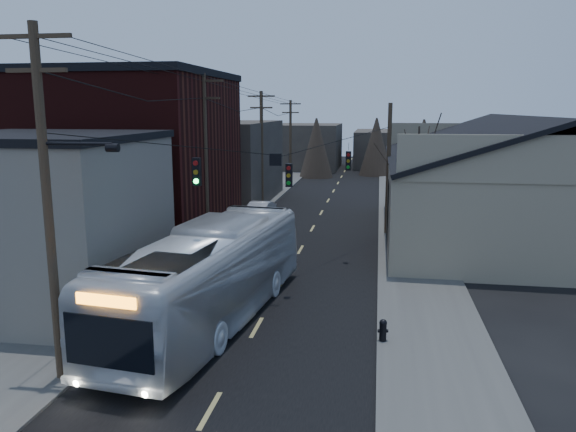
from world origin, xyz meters
name	(u,v)px	position (x,y,z in m)	size (l,w,h in m)	color
road_surface	(319,217)	(0.00, 30.00, 0.01)	(9.00, 110.00, 0.02)	black
sidewalk_left	(235,214)	(-6.50, 30.00, 0.06)	(4.00, 110.00, 0.12)	#474744
sidewalk_right	(406,219)	(6.50, 30.00, 0.06)	(4.00, 110.00, 0.12)	#474744
building_clapboard	(46,224)	(-9.00, 9.00, 3.50)	(8.00, 8.00, 7.00)	#6E655B
building_brick	(135,162)	(-10.00, 20.00, 5.00)	(10.00, 12.00, 10.00)	black
building_left_far	(219,162)	(-9.50, 36.00, 3.50)	(9.00, 14.00, 7.00)	#362F2B
warehouse	(517,197)	(13.00, 25.00, 2.70)	(16.16, 20.60, 7.73)	gray
building_far_left	(303,146)	(-6.00, 65.00, 3.00)	(10.00, 12.00, 6.00)	#362F2B
building_far_right	(398,149)	(7.00, 70.00, 2.50)	(12.00, 14.00, 5.00)	#362F2B
bare_tree	(416,192)	(6.50, 20.00, 3.60)	(0.40, 0.40, 7.20)	black
utility_lines	(262,158)	(-3.11, 24.14, 4.95)	(11.24, 45.28, 10.50)	#382B1E
bus	(210,276)	(-1.86, 8.30, 1.88)	(3.16, 13.49, 3.76)	silver
parked_car	(259,212)	(-4.15, 27.83, 0.71)	(1.50, 4.31, 1.42)	#A7A8AF
fire_hydrant	(383,329)	(4.70, 7.28, 0.54)	(0.38, 0.27, 0.79)	black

